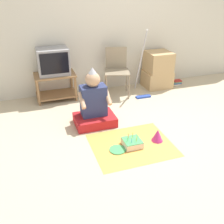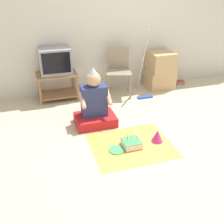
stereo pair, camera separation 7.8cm
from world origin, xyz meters
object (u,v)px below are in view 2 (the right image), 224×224
Objects in this scene: tv at (55,61)px; person_seated at (95,106)px; cardboard_box_stack at (160,70)px; book_pile at (179,83)px; dust_mop at (144,77)px; birthday_cake at (132,143)px; paper_plate at (117,150)px; party_hat_blue at (157,136)px; folding_chair at (118,68)px.

tv reaches higher than person_seated.
tv is 0.74× the size of cardboard_box_stack.
cardboard_box_stack reaches higher than book_pile.
birthday_cake is at bearing -118.14° from dust_mop.
paper_plate is at bearing -123.61° from dust_mop.
birthday_cake is 0.37m from party_hat_blue.
cardboard_box_stack is at bearing 31.74° from dust_mop.
party_hat_blue is at bearing -106.10° from dust_mop.
book_pile reaches higher than paper_plate.
book_pile is at bearing 52.29° from party_hat_blue.
folding_chair reaches higher than birthday_cake.
dust_mop is at bearing -164.64° from book_pile.
folding_chair is 4.67× the size of book_pile.
party_hat_blue is (-0.02, -1.72, -0.42)m from folding_chair.
cardboard_box_stack is at bearing 4.72° from folding_chair.
tv is 2.86× the size of book_pile.
cardboard_box_stack is (0.89, 0.07, -0.16)m from folding_chair.
cardboard_box_stack is 2.23m from birthday_cake.
tv is 2.07m from paper_plate.
dust_mop reaches higher than cardboard_box_stack.
folding_chair is at bearing 89.38° from party_hat_blue.
paper_plate is (-0.58, -0.03, -0.08)m from party_hat_blue.
paper_plate is (-1.94, -1.78, -0.04)m from book_pile.
birthday_cake is 1.10× the size of paper_plate.
person_seated is 5.24× the size of party_hat_blue.
dust_mop reaches higher than birthday_cake.
cardboard_box_stack is at bearing 63.01° from party_hat_blue.
paper_plate is at bearing -74.83° from tv.
book_pile is 0.21× the size of person_seated.
folding_chair is 0.98× the size of person_seated.
birthday_cake reaches higher than book_pile.
cardboard_box_stack is at bearing 174.08° from book_pile.
paper_plate is at bearing -83.02° from person_seated.
person_seated is at bearing -146.64° from cardboard_box_stack.
book_pile is 0.79× the size of birthday_cake.
party_hat_blue reaches higher than book_pile.
person_seated reaches higher than paper_plate.
paper_plate is (-1.50, -1.83, -0.34)m from cardboard_box_stack.
paper_plate is (0.51, -1.88, -0.69)m from tv.
dust_mop is 7.28× the size of party_hat_blue.
folding_chair is 0.49m from dust_mop.
book_pile is 0.87× the size of paper_plate.
birthday_cake is at bearing -102.71° from folding_chair.
folding_chair is at bearing 77.29° from birthday_cake.
cardboard_box_stack is 0.57m from dust_mop.
birthday_cake is (-1.72, -1.75, 0.00)m from book_pile.
book_pile is at bearing 1.22° from folding_chair.
book_pile is 2.46m from birthday_cake.
person_seated reaches higher than cardboard_box_stack.
party_hat_blue is (-1.35, -1.75, 0.04)m from book_pile.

